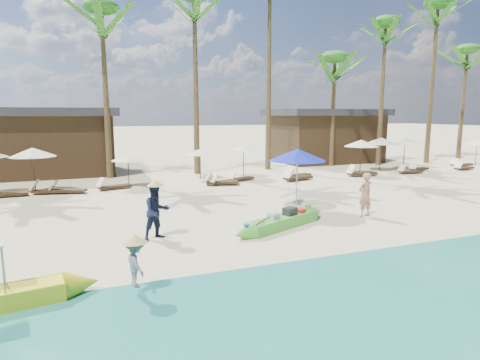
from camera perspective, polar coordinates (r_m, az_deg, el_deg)
name	(u,v)px	position (r m, az deg, el deg)	size (l,w,h in m)	color
ground	(242,237)	(13.05, 0.27, -8.15)	(240.00, 240.00, 0.00)	beige
wet_sand_strip	(327,306)	(8.88, 12.32, -17.10)	(240.00, 4.50, 0.01)	tan
green_canoe	(282,221)	(14.16, 6.04, -5.87)	(4.82, 2.31, 0.65)	#50C53C
tourist	(365,195)	(16.15, 17.36, -2.02)	(0.62, 0.41, 1.71)	tan
vendor_green	(157,212)	(12.94, -11.79, -4.41)	(0.87, 0.67, 1.78)	#121A33
vendor_yellow	(136,263)	(9.20, -14.62, -11.40)	(0.69, 0.40, 1.07)	gray
blue_umbrella	(297,155)	(16.37, 8.16, 3.57)	(2.36, 2.36, 2.54)	#99999E
lounger_3_right	(6,193)	(22.15, -30.33, -1.62)	(1.73, 0.55, 0.59)	#362616
resort_parasol_4	(32,152)	(22.23, -27.42, 3.52)	(2.22, 2.22, 2.29)	#362616
lounger_4_left	(66,190)	(21.78, -23.49, -1.27)	(1.81, 1.05, 0.59)	#362616
lounger_4_right	(48,190)	(22.01, -25.66, -1.29)	(1.88, 0.92, 0.61)	#362616
resort_parasol_5	(128,157)	(22.16, -15.66, 3.12)	(1.77, 1.77, 1.83)	#362616
lounger_5_left	(112,186)	(22.09, -17.70, -0.79)	(1.82, 0.96, 0.59)	#362616
resort_parasol_6	(200,152)	(24.38, -5.69, 4.00)	(1.79, 1.79, 1.84)	#362616
lounger_6_left	(220,181)	(22.34, -2.89, -0.20)	(1.97, 1.08, 0.64)	#362616
lounger_6_right	(222,181)	(22.53, -2.60, -0.15)	(1.83, 1.08, 0.59)	#362616
resort_parasol_7	(244,148)	(24.66, 0.52, 4.58)	(2.01, 2.01, 2.07)	#362616
lounger_7_left	(240,178)	(23.68, -0.04, 0.29)	(1.71, 0.95, 0.56)	#362616
lounger_7_right	(296,177)	(24.08, 8.02, 0.45)	(2.07, 1.07, 0.67)	#362616
resort_parasol_8	(361,143)	(27.12, 16.86, 5.03)	(2.21, 2.21, 2.28)	#362616
lounger_8_left	(297,174)	(25.18, 8.15, 0.78)	(1.86, 1.02, 0.60)	#362616
resort_parasol_9	(381,141)	(29.27, 19.44, 5.27)	(2.26, 2.26, 2.32)	#362616
lounger_9_left	(360,173)	(26.64, 16.76, 1.00)	(2.01, 0.75, 0.67)	#362616
lounger_9_right	(409,171)	(28.87, 22.92, 1.19)	(1.67, 0.69, 0.55)	#362616
resort_parasol_10	(405,141)	(30.51, 22.42, 5.15)	(2.20, 2.20, 2.27)	#362616
lounger_10_left	(418,168)	(30.61, 24.02, 1.55)	(1.71, 0.84, 0.56)	#362616
lounger_10_right	(463,167)	(32.41, 29.15, 1.57)	(1.72, 0.74, 0.57)	#362616
resort_parasol_11	(477,142)	(35.89, 30.68, 4.62)	(1.90, 1.90, 1.95)	#362616
lounger_11_left	(460,164)	(34.35, 28.87, 1.98)	(1.76, 0.65, 0.59)	#362616
palm_3	(103,34)	(26.34, -18.96, 19.07)	(2.08, 2.08, 10.52)	brown
palm_4	(195,25)	(27.04, -6.47, 21.12)	(2.08, 2.08, 11.70)	brown
palm_5	(270,10)	(29.41, 4.22, 22.91)	(2.08, 2.08, 13.60)	brown
palm_6	(334,71)	(31.48, 13.29, 14.84)	(2.08, 2.08, 8.51)	brown
palm_7	(385,45)	(33.26, 19.88, 17.61)	(2.08, 2.08, 11.08)	brown
palm_8	(436,32)	(36.22, 26.11, 18.41)	(2.08, 2.08, 12.70)	brown
palm_9	(466,65)	(40.67, 29.48, 14.04)	(2.08, 2.08, 9.82)	brown
pavilion_west	(31,141)	(29.40, -27.59, 4.94)	(10.80, 6.60, 4.30)	#362616
pavilion_east	(324,135)	(34.51, 11.84, 6.32)	(8.80, 6.60, 4.30)	#362616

